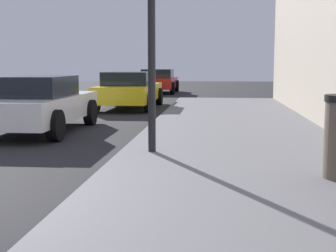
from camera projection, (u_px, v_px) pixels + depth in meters
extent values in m
cube|color=slate|center=(268.00, 231.00, 4.25)|extent=(4.00, 32.00, 0.15)
cylinder|color=black|center=(152.00, 20.00, 7.45)|extent=(0.12, 0.12, 4.12)
cube|color=white|center=(37.00, 108.00, 11.01)|extent=(1.78, 4.19, 0.55)
cube|color=black|center=(32.00, 86.00, 10.74)|extent=(1.57, 1.89, 0.45)
cylinder|color=black|center=(23.00, 112.00, 12.45)|extent=(0.22, 0.64, 0.64)
cylinder|color=black|center=(90.00, 112.00, 12.27)|extent=(0.22, 0.64, 0.64)
cylinder|color=black|center=(56.00, 125.00, 9.62)|extent=(0.22, 0.64, 0.64)
cube|color=yellow|center=(130.00, 93.00, 16.99)|extent=(1.74, 4.56, 0.55)
cube|color=black|center=(128.00, 78.00, 16.70)|extent=(1.53, 2.05, 0.45)
cylinder|color=black|center=(114.00, 96.00, 18.55)|extent=(0.22, 0.64, 0.64)
cylinder|color=black|center=(159.00, 96.00, 18.37)|extent=(0.22, 0.64, 0.64)
cylinder|color=black|center=(95.00, 102.00, 15.66)|extent=(0.22, 0.64, 0.64)
cylinder|color=black|center=(148.00, 102.00, 15.49)|extent=(0.22, 0.64, 0.64)
cube|color=red|center=(158.00, 83.00, 26.00)|extent=(1.77, 4.09, 0.55)
cube|color=black|center=(158.00, 73.00, 25.73)|extent=(1.55, 1.84, 0.45)
cylinder|color=black|center=(146.00, 86.00, 27.41)|extent=(0.22, 0.64, 0.64)
cylinder|color=black|center=(177.00, 86.00, 27.23)|extent=(0.22, 0.64, 0.64)
cylinder|color=black|center=(138.00, 88.00, 24.82)|extent=(0.22, 0.64, 0.64)
cylinder|color=black|center=(172.00, 88.00, 24.65)|extent=(0.22, 0.64, 0.64)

